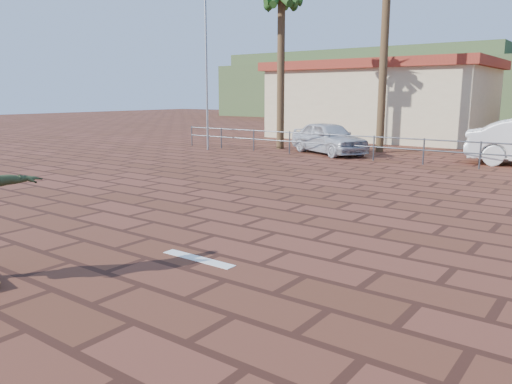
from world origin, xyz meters
TOP-DOWN VIEW (x-y plane):
  - ground at (0.00, 0.00)m, footprint 120.00×120.00m
  - paint_stripe at (0.70, -1.20)m, footprint 1.40×0.22m
  - guardrail at (0.00, 12.00)m, footprint 24.06×0.06m
  - flagpole at (-9.87, 11.00)m, footprint 1.30×0.10m
  - palm_far_left at (-7.50, 13.50)m, footprint 2.40×2.40m
  - building_west at (-6.00, 22.00)m, footprint 12.60×7.60m
  - hill_back at (-22.00, 56.00)m, footprint 35.00×14.00m
  - car_silver at (-4.58, 13.00)m, footprint 4.50×3.39m

SIDE VIEW (x-z plane):
  - ground at x=0.00m, z-range 0.00..0.00m
  - paint_stripe at x=0.70m, z-range 0.00..0.01m
  - guardrail at x=0.00m, z-range 0.18..1.18m
  - car_silver at x=-4.58m, z-range 0.00..1.43m
  - building_west at x=-6.00m, z-range 0.03..4.53m
  - hill_back at x=-22.00m, z-range 0.00..8.00m
  - flagpole at x=-9.87m, z-range 0.64..8.64m
  - palm_far_left at x=-7.50m, z-range 2.71..10.96m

